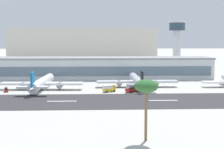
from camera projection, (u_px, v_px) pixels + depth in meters
The scene contains 13 objects.
ground_plane at pixel (62, 102), 142.65m from camera, with size 1400.00×1400.00×0.00m, color #B2AFA8.
runway_strip at pixel (63, 101), 144.49m from camera, with size 800.00×35.97×0.08m, color #2D2D30.
runway_centreline_dash_4 at pixel (62, 101), 144.47m from camera, with size 12.00×1.20×0.01m, color white.
runway_centreline_dash_5 at pixel (163, 100), 146.35m from camera, with size 12.00×1.20×0.01m, color white.
terminal_building at pixel (94, 68), 225.49m from camera, with size 149.14×25.25×13.48m.
control_tower at pixel (177, 39), 264.47m from camera, with size 12.72×12.72×38.08m.
distant_hotel_block at pixel (83, 45), 366.53m from camera, with size 148.64×36.28×35.66m, color beige.
airliner_blue_tail_gate_1 at pixel (41, 83), 176.02m from camera, with size 41.25×51.66×10.78m.
airliner_black_tail_gate_2 at pixel (137, 81), 185.02m from camera, with size 42.42×49.08×10.25m.
service_fuel_truck_0 at pixel (133, 88), 169.75m from camera, with size 7.89×7.81×3.95m.
service_baggage_tug_1 at pixel (6, 90), 169.20m from camera, with size 2.58×3.51×2.20m.
service_box_truck_2 at pixel (109, 88), 169.46m from camera, with size 6.41×5.02×3.25m.
palm_tree_0 at pixel (146, 88), 87.87m from camera, with size 6.03×6.03×15.55m.
Camera 1 is at (13.49, -141.49, 25.82)m, focal length 56.97 mm.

